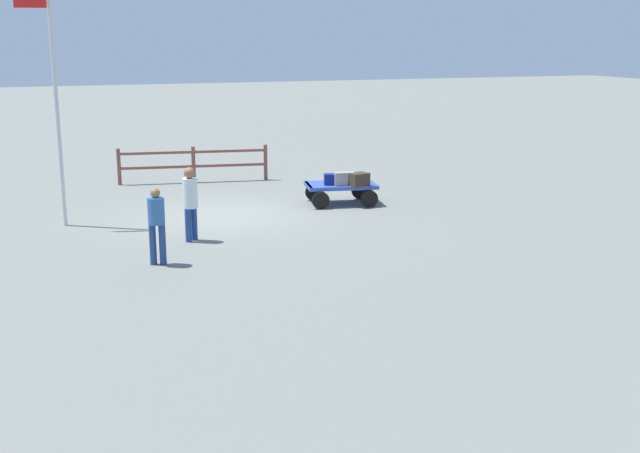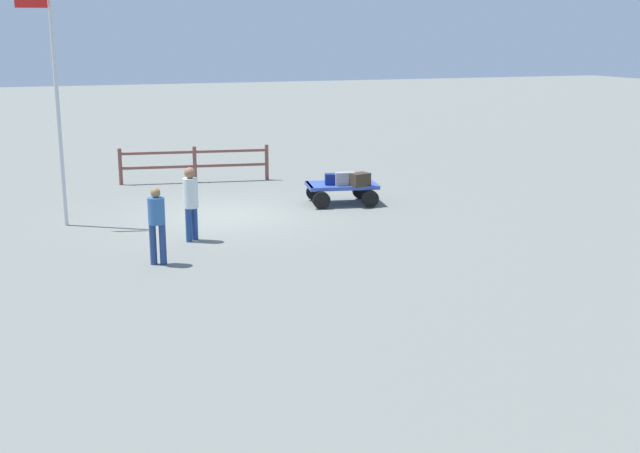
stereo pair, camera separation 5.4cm
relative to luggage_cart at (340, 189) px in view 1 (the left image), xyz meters
name	(u,v)px [view 1 (the left image)]	position (x,y,z in m)	size (l,w,h in m)	color
ground_plane	(225,215)	(3.41, 0.32, -0.44)	(120.00, 120.00, 0.00)	slate
luggage_cart	(340,189)	(0.00, 0.00, 0.00)	(2.12, 1.64, 0.58)	#324DAC
suitcase_navy	(332,179)	(0.27, 0.09, 0.30)	(0.51, 0.40, 0.30)	navy
suitcase_maroon	(359,179)	(-0.35, 0.50, 0.32)	(0.59, 0.50, 0.35)	#372C1F
suitcase_dark	(344,179)	(0.00, 0.28, 0.32)	(0.58, 0.37, 0.36)	gray
worker_lead	(190,198)	(4.77, 2.67, 0.57)	(0.47, 0.47, 1.72)	navy
worker_trailing	(157,220)	(5.81, 4.37, 0.50)	(0.44, 0.44, 1.61)	navy
flagpole	(52,89)	(7.47, 0.03, 2.92)	(0.83, 0.21, 5.87)	silver
wooden_fence	(193,162)	(3.14, -4.81, 0.24)	(4.73, 0.86, 1.16)	brown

